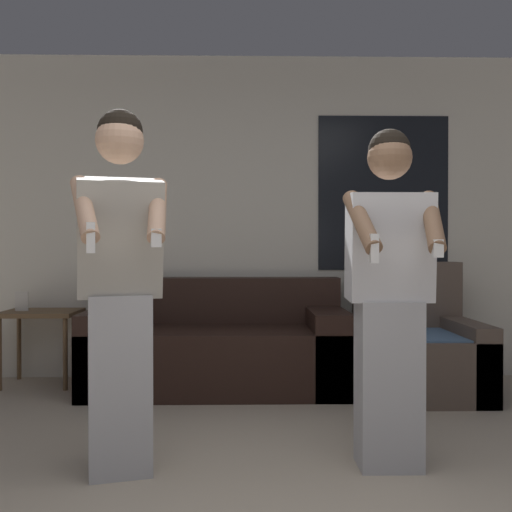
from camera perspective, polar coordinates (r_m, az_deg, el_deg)
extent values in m
cube|color=beige|center=(5.08, 0.87, 3.75)|extent=(5.44, 0.06, 2.70)
cube|color=black|center=(5.19, 12.02, 5.88)|extent=(1.10, 0.01, 1.30)
cube|color=black|center=(4.64, -3.71, -9.76)|extent=(1.96, 0.87, 0.48)
cube|color=black|center=(4.90, -3.55, -4.21)|extent=(1.96, 0.22, 0.37)
cube|color=black|center=(4.74, -14.04, -8.70)|extent=(0.28, 0.87, 0.62)
cube|color=black|center=(4.66, 6.77, -8.83)|extent=(0.28, 0.87, 0.62)
cube|color=brown|center=(4.66, 15.33, -9.90)|extent=(0.84, 0.94, 0.45)
cube|color=brown|center=(4.96, 14.13, -3.60)|extent=(0.84, 0.20, 0.53)
cube|color=brown|center=(4.57, 11.32, -9.46)|extent=(0.18, 0.94, 0.55)
cube|color=brown|center=(4.76, 19.18, -9.09)|extent=(0.18, 0.94, 0.55)
cube|color=slate|center=(4.58, 15.51, -7.19)|extent=(0.71, 0.75, 0.01)
cube|color=brown|center=(5.06, -19.79, -5.12)|extent=(0.58, 0.48, 0.04)
cylinder|color=brown|center=(4.84, -17.71, -8.89)|extent=(0.04, 0.04, 0.55)
cylinder|color=brown|center=(5.37, -21.64, -7.96)|extent=(0.04, 0.04, 0.55)
cylinder|color=brown|center=(5.22, -16.45, -8.19)|extent=(0.04, 0.04, 0.55)
cube|color=beige|center=(5.08, -21.42, -4.14)|extent=(0.10, 0.02, 0.17)
cube|color=#B2B2B7|center=(3.01, -12.85, -11.78)|extent=(0.34, 0.31, 0.86)
cube|color=#ADA89E|center=(2.91, -12.85, 1.76)|extent=(0.46, 0.41, 0.58)
sphere|color=tan|center=(2.93, -12.85, 10.70)|extent=(0.23, 0.23, 0.23)
sphere|color=black|center=(2.95, -12.81, 11.43)|extent=(0.22, 0.22, 0.22)
cylinder|color=tan|center=(2.76, -16.02, 4.37)|extent=(0.22, 0.36, 0.32)
cube|color=white|center=(2.61, -15.47, 1.69)|extent=(0.04, 0.04, 0.13)
cylinder|color=tan|center=(2.78, -9.36, 4.36)|extent=(0.11, 0.36, 0.32)
cube|color=white|center=(2.62, -9.51, 1.70)|extent=(0.05, 0.05, 0.08)
cube|color=#B2B2B7|center=(3.09, 12.50, -11.77)|extent=(0.30, 0.24, 0.82)
cube|color=silver|center=(3.01, 12.57, 0.86)|extent=(0.40, 0.25, 0.54)
sphere|color=brown|center=(3.04, 12.62, 9.14)|extent=(0.22, 0.22, 0.22)
sphere|color=black|center=(3.05, 12.57, 9.82)|extent=(0.21, 0.21, 0.21)
cylinder|color=brown|center=(2.83, 10.04, 3.26)|extent=(0.14, 0.36, 0.31)
cube|color=white|center=(2.69, 11.19, 0.71)|extent=(0.04, 0.04, 0.13)
cylinder|color=brown|center=(2.91, 16.47, 3.16)|extent=(0.14, 0.36, 0.31)
cube|color=white|center=(2.76, 16.91, 0.69)|extent=(0.04, 0.04, 0.08)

